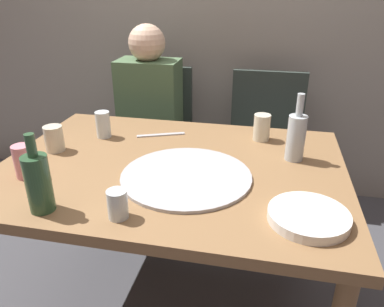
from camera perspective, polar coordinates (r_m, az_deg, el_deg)
ground_plane at (r=1.89m, az=-2.61°, el=-22.10°), size 8.00×8.00×0.00m
dining_table at (r=1.48m, az=-3.10°, el=-4.48°), size 1.32×0.96×0.74m
pizza_tray at (r=1.34m, az=-0.90°, el=-3.47°), size 0.47×0.47×0.01m
wine_bottle at (r=1.50m, az=15.68°, el=2.60°), size 0.07×0.07×0.27m
beer_bottle at (r=1.21m, az=-22.52°, el=-4.04°), size 0.08×0.08×0.25m
tumbler_near at (r=1.64m, az=-20.38°, el=2.16°), size 0.08×0.08×0.11m
tumbler_far at (r=1.13m, az=-11.34°, el=-7.63°), size 0.06×0.06×0.09m
wine_glass at (r=1.72m, az=-13.47°, el=4.35°), size 0.06×0.06×0.12m
short_glass at (r=1.67m, az=10.65°, el=3.96°), size 0.07×0.07×0.12m
soda_can at (r=1.45m, az=-24.43°, el=-1.12°), size 0.07×0.07×0.12m
plate_stack at (r=1.16m, az=17.42°, el=-9.20°), size 0.24×0.24×0.03m
table_knife at (r=1.71m, az=-4.80°, el=2.88°), size 0.21×0.10×0.01m
chair_left at (r=2.40m, az=-5.81°, el=3.56°), size 0.44×0.44×0.90m
chair_right at (r=2.29m, az=11.09°, el=2.18°), size 0.44×0.44×0.90m
guest_in_sweater at (r=2.22m, az=-7.13°, el=5.24°), size 0.36×0.56×1.17m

